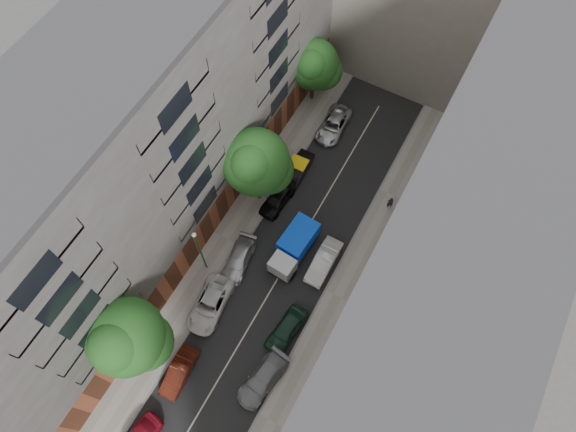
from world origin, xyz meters
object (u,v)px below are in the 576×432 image
Objects in this scene: car_left_2 at (210,305)px; tree_far at (314,66)px; tarp_truck at (294,247)px; car_left_5 at (298,169)px; car_left_3 at (239,259)px; car_right_2 at (286,329)px; pedestrian at (390,203)px; tree_near at (127,339)px; car_right_1 at (263,379)px; car_left_1 at (179,372)px; car_right_3 at (324,262)px; lamp_post at (199,248)px; car_left_6 at (334,125)px; tree_mid at (256,165)px; car_left_4 at (278,198)px.

tree_far reaches higher than car_left_2.
tarp_truck reaches higher than car_left_5.
car_left_3 is (-3.68, -2.97, -0.71)m from tarp_truck.
pedestrian is at bearing 86.25° from car_right_2.
tree_near reaches higher than car_left_5.
car_right_1 is at bearing -72.07° from car_left_5.
car_left_2 is 1.14× the size of car_left_3.
car_right_3 reaches higher than car_left_1.
car_left_5 is at bearing 131.46° from car_right_3.
car_left_5 is 0.95× the size of car_right_2.
car_right_2 is (2.72, -6.29, -0.63)m from tarp_truck.
lamp_post reaches higher than pedestrian.
tarp_truck is at bearing -80.44° from car_left_6.
car_right_1 is at bearing -88.41° from car_right_3.
car_left_6 is 0.73× the size of lamp_post.
car_right_2 is at bearing -67.42° from tree_far.
car_left_2 is at bearing -94.78° from car_left_6.
car_left_3 is at bearing -93.18° from car_left_5.
car_left_1 is at bearing -70.35° from lamp_post.
car_left_4 is at bearing 17.71° from tree_mid.
lamp_post is (-5.86, -4.74, 2.92)m from tarp_truck.
car_right_1 is at bearing -56.91° from car_left_3.
tree_near reaches higher than pedestrian.
car_left_2 is 6.51m from car_right_2.
tree_far is at bearing 106.79° from car_left_4.
car_left_2 is 1.15× the size of car_right_3.
car_left_6 reaches higher than car_left_5.
tree_near reaches higher than car_left_2.
car_left_3 is at bearing 39.00° from lamp_post.
car_right_1 reaches higher than car_left_1.
car_left_2 is 11.95m from tree_mid.
tree_near reaches higher than car_left_1.
car_left_1 is at bearing 44.27° from pedestrian.
car_left_6 is at bearing 80.66° from lamp_post.
car_left_5 is at bearing 118.63° from car_right_1.
car_right_1 is at bearing -58.94° from tree_mid.
tree_far is at bearing 91.98° from car_left_1.
car_left_3 is 14.25m from pedestrian.
tree_far is at bearing 89.72° from car_left_3.
tarp_truck is 1.07× the size of car_left_2.
car_left_1 is 6.43m from car_right_1.
car_right_3 is (6.21, -7.04, 0.06)m from car_left_5.
car_left_6 is 0.69× the size of tree_far.
tarp_truck is 13.42m from car_left_1.
car_right_3 is 9.89m from tree_mid.
car_left_5 is 0.43× the size of tree_near.
car_left_6 is 3.18× the size of pedestrian.
car_right_2 reaches higher than car_left_1.
tarp_truck is at bearing -41.72° from car_left_4.
tree_mid is (-5.24, 3.20, 4.45)m from tarp_truck.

